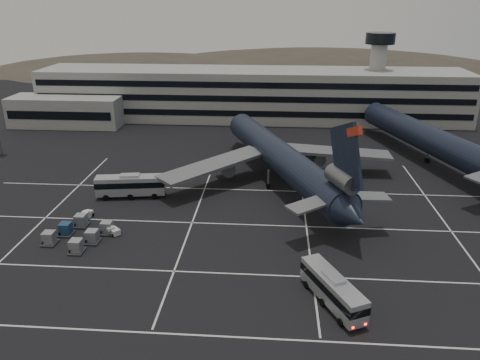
% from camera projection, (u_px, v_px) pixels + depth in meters
% --- Properties ---
extents(ground, '(260.00, 260.00, 0.00)m').
position_uv_depth(ground, '(227.00, 236.00, 69.93)').
color(ground, black).
rests_on(ground, ground).
extents(lane_markings, '(90.00, 55.62, 0.01)m').
position_uv_depth(lane_markings, '(234.00, 234.00, 70.53)').
color(lane_markings, silver).
rests_on(lane_markings, ground).
extents(terminal, '(125.00, 26.00, 24.00)m').
position_uv_depth(terminal, '(241.00, 95.00, 133.49)').
color(terminal, gray).
rests_on(terminal, ground).
extents(hills, '(352.00, 180.00, 44.00)m').
position_uv_depth(hills, '(298.00, 94.00, 230.68)').
color(hills, '#38332B').
rests_on(hills, ground).
extents(trijet_main, '(44.01, 55.27, 18.08)m').
position_uv_depth(trijet_main, '(282.00, 158.00, 87.30)').
color(trijet_main, black).
rests_on(trijet_main, ground).
extents(trijet_far, '(25.82, 56.37, 18.08)m').
position_uv_depth(trijet_far, '(433.00, 140.00, 97.53)').
color(trijet_far, black).
rests_on(trijet_far, ground).
extents(bus_near, '(7.02, 10.96, 3.86)m').
position_uv_depth(bus_near, '(333.00, 288.00, 53.92)').
color(bus_near, '#9EA1A6').
rests_on(bus_near, ground).
extents(bus_far, '(12.37, 4.53, 4.27)m').
position_uv_depth(bus_far, '(131.00, 185.00, 82.69)').
color(bus_far, '#9EA1A6').
rests_on(bus_far, ground).
extents(tug_a, '(1.80, 2.44, 1.42)m').
position_uv_depth(tug_a, '(86.00, 215.00, 75.33)').
color(tug_a, silver).
rests_on(tug_a, ground).
extents(tug_b, '(2.41, 2.39, 1.37)m').
position_uv_depth(tug_b, '(114.00, 231.00, 70.25)').
color(tug_b, silver).
rests_on(tug_b, ground).
extents(uld_cluster, '(9.94, 10.68, 1.94)m').
position_uv_depth(uld_cluster, '(79.00, 233.00, 68.93)').
color(uld_cluster, '#2D2D30').
rests_on(uld_cluster, ground).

